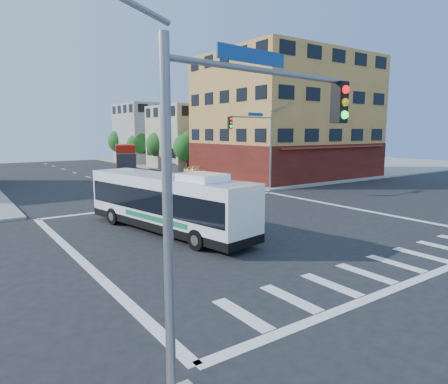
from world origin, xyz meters
TOP-DOWN VIEW (x-y plane):
  - ground at (0.00, 0.00)m, footprint 120.00×120.00m
  - sidewalk_ne at (35.00, 35.00)m, footprint 50.00×50.00m
  - corner_building_ne at (19.99, 18.48)m, footprint 18.10×15.44m
  - building_east_near at (16.98, 33.98)m, footprint 12.06×10.06m
  - building_east_far at (16.98, 47.98)m, footprint 12.06×10.06m
  - signal_mast_ne at (9.08, 10.62)m, footprint 7.91×1.13m
  - signal_mast_sw at (-9.08, -10.64)m, footprint 7.91×1.01m
  - street_tree_a at (11.90, 27.92)m, footprint 3.60×3.60m
  - street_tree_b at (11.90, 35.92)m, footprint 3.80×3.80m
  - street_tree_c at (11.90, 43.92)m, footprint 3.40×3.40m
  - street_tree_d at (11.90, 51.92)m, footprint 4.00×4.00m
  - transit_bus at (-4.29, 2.09)m, footprint 4.49×11.70m
  - box_truck at (5.80, 33.84)m, footprint 4.89×8.37m
  - parked_car at (10.88, 23.76)m, footprint 2.43×4.23m

SIDE VIEW (x-z plane):
  - ground at x=0.00m, z-range 0.00..0.00m
  - sidewalk_ne at x=35.00m, z-range 0.00..0.15m
  - parked_car at x=10.88m, z-range 0.00..1.35m
  - transit_bus at x=-4.29m, z-range -0.04..3.35m
  - box_truck at x=5.80m, z-range -0.05..3.57m
  - street_tree_c at x=11.90m, z-range 0.82..6.11m
  - street_tree_a at x=11.90m, z-range 0.83..6.35m
  - street_tree_b at x=11.90m, z-range 0.85..6.65m
  - street_tree_d at x=11.90m, z-range 0.87..6.90m
  - building_east_near at x=16.98m, z-range 0.01..9.01m
  - signal_mast_ne at x=9.08m, z-range 0.95..9.02m
  - signal_mast_sw at x=-9.08m, z-range 0.95..9.02m
  - building_east_far at x=16.98m, z-range 0.01..10.01m
  - corner_building_ne at x=19.99m, z-range -1.11..12.89m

